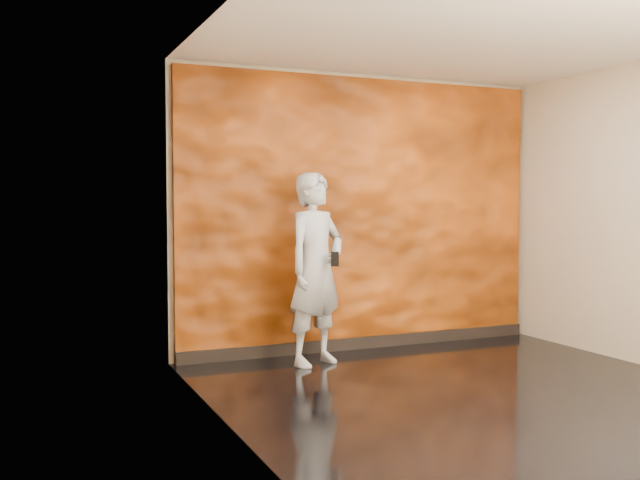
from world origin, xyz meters
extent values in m
cube|color=black|center=(0.00, 0.00, -0.01)|extent=(4.00, 4.00, 0.01)
cube|color=#B9A891|center=(0.00, 2.00, 1.40)|extent=(4.00, 0.02, 2.80)
cube|color=#B9A891|center=(-2.00, 0.00, 1.40)|extent=(0.02, 4.00, 2.80)
cube|color=white|center=(0.00, 0.00, 2.80)|extent=(4.00, 4.00, 0.01)
cube|color=orange|center=(0.00, 1.96, 1.38)|extent=(3.90, 0.06, 2.75)
cube|color=black|center=(0.00, 1.92, 0.06)|extent=(3.90, 0.04, 0.12)
imported|color=#8F949D|center=(-0.74, 1.47, 0.89)|extent=(0.76, 0.64, 1.77)
cube|color=black|center=(-0.66, 1.22, 0.99)|extent=(0.07, 0.04, 0.13)
camera|label=1|loc=(-3.30, -4.55, 1.49)|focal=40.00mm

